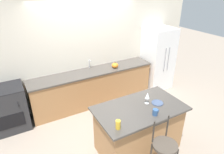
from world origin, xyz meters
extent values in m
plane|color=gray|center=(0.00, 0.00, 0.00)|extent=(18.00, 18.00, 0.00)
cube|color=beige|center=(0.00, 0.64, 1.35)|extent=(6.00, 0.07, 2.70)
cube|color=#A87547|center=(0.00, 0.35, 0.43)|extent=(3.04, 0.58, 0.86)
cube|color=#47423D|center=(0.00, 0.35, 0.87)|extent=(3.08, 0.62, 0.03)
cube|color=black|center=(0.00, 0.35, 0.88)|extent=(0.56, 0.32, 0.01)
cylinder|color=#ADAFB5|center=(0.00, 0.55, 1.00)|extent=(0.02, 0.02, 0.22)
cylinder|color=#ADAFB5|center=(0.00, 0.49, 1.10)|extent=(0.02, 0.12, 0.02)
cube|color=#A87547|center=(0.06, -1.49, 0.43)|extent=(1.43, 0.78, 0.87)
cube|color=#47423D|center=(0.06, -1.49, 0.88)|extent=(1.55, 0.90, 0.03)
cube|color=white|center=(1.97, 0.28, 0.86)|extent=(0.76, 0.69, 1.73)
cylinder|color=#939399|center=(1.91, -0.08, 0.95)|extent=(0.02, 0.02, 0.66)
cylinder|color=#939399|center=(2.03, -0.08, 0.95)|extent=(0.02, 0.02, 0.66)
cube|color=#28282B|center=(-1.95, 0.30, 0.47)|extent=(0.73, 0.63, 0.94)
cube|color=black|center=(-1.95, -0.02, 0.36)|extent=(0.52, 0.01, 0.30)
cube|color=black|center=(-1.95, 0.30, 0.94)|extent=(0.73, 0.63, 0.02)
cylinder|color=black|center=(-1.75, -0.02, 0.73)|extent=(0.03, 0.02, 0.03)
cylinder|color=black|center=(-1.75, -0.02, 0.66)|extent=(0.03, 0.02, 0.03)
cylinder|color=#332D28|center=(0.13, -2.08, 0.34)|extent=(0.02, 0.02, 0.67)
cylinder|color=#4C4238|center=(0.00, -2.21, 0.70)|extent=(0.37, 0.37, 0.04)
cylinder|color=#332D28|center=(-0.13, -2.08, 0.91)|extent=(0.02, 0.02, 0.38)
cylinder|color=#332D28|center=(0.13, -2.08, 0.91)|extent=(0.02, 0.02, 0.38)
cube|color=#332D28|center=(0.00, -2.08, 1.03)|extent=(0.26, 0.02, 0.04)
cylinder|color=#425170|center=(0.41, -1.53, 0.91)|extent=(0.21, 0.21, 0.01)
torus|color=#425170|center=(0.41, -1.53, 0.91)|extent=(0.20, 0.20, 0.01)
cylinder|color=white|center=(0.25, -1.43, 0.90)|extent=(0.08, 0.08, 0.00)
cylinder|color=white|center=(0.25, -1.43, 0.95)|extent=(0.01, 0.01, 0.10)
cone|color=white|center=(0.25, -1.43, 1.06)|extent=(0.08, 0.08, 0.11)
cylinder|color=#335689|center=(0.15, -1.77, 0.95)|extent=(0.09, 0.09, 0.10)
torus|color=#335689|center=(0.20, -1.77, 0.96)|extent=(0.07, 0.01, 0.07)
cylinder|color=gold|center=(-0.54, -1.76, 0.97)|extent=(0.07, 0.07, 0.14)
ellipsoid|color=orange|center=(0.56, 0.24, 0.95)|extent=(0.16, 0.16, 0.13)
cylinder|color=brown|center=(0.56, 0.24, 1.03)|extent=(0.02, 0.02, 0.02)
camera|label=1|loc=(-1.73, -3.73, 2.86)|focal=32.00mm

